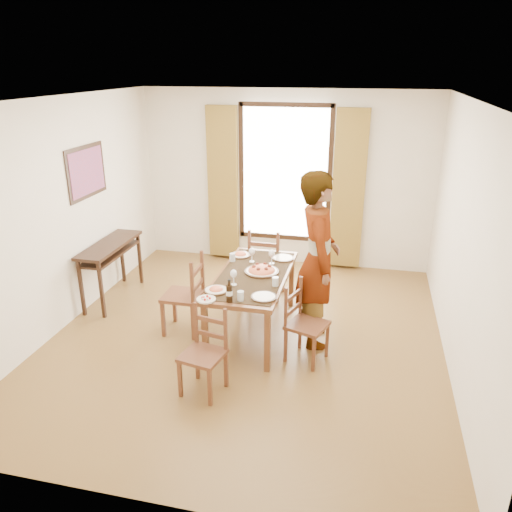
% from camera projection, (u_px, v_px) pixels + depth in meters
% --- Properties ---
extents(ground, '(5.00, 5.00, 0.00)m').
position_uv_depth(ground, '(247.00, 336.00, 5.94)').
color(ground, brown).
rests_on(ground, ground).
extents(room_shell, '(4.60, 5.10, 2.74)m').
position_uv_depth(room_shell, '(248.00, 208.00, 5.50)').
color(room_shell, white).
rests_on(room_shell, ground).
extents(console_table, '(0.38, 1.20, 0.80)m').
position_uv_depth(console_table, '(110.00, 252.00, 6.66)').
color(console_table, black).
rests_on(console_table, ground).
extents(dining_table, '(0.79, 1.68, 0.76)m').
position_uv_depth(dining_table, '(253.00, 280.00, 5.81)').
color(dining_table, brown).
rests_on(dining_table, ground).
extents(chair_west, '(0.44, 0.44, 0.98)m').
position_uv_depth(chair_west, '(185.00, 297.00, 5.90)').
color(chair_west, brown).
rests_on(chair_west, ground).
extents(chair_north, '(0.46, 0.46, 1.01)m').
position_uv_depth(chair_north, '(266.00, 265.00, 6.77)').
color(chair_north, brown).
rests_on(chair_north, ground).
extents(chair_south, '(0.45, 0.45, 0.87)m').
position_uv_depth(chair_south, '(204.00, 354.00, 4.83)').
color(chair_south, brown).
rests_on(chair_south, ground).
extents(chair_east, '(0.50, 0.50, 0.88)m').
position_uv_depth(chair_east, '(305.00, 325.00, 5.36)').
color(chair_east, brown).
rests_on(chair_east, ground).
extents(man, '(0.92, 0.77, 2.00)m').
position_uv_depth(man, '(318.00, 260.00, 5.52)').
color(man, gray).
rests_on(man, ground).
extents(plate_sw, '(0.27, 0.27, 0.05)m').
position_uv_depth(plate_sw, '(216.00, 289.00, 5.34)').
color(plate_sw, silver).
rests_on(plate_sw, dining_table).
extents(plate_se, '(0.27, 0.27, 0.05)m').
position_uv_depth(plate_se, '(264.00, 295.00, 5.18)').
color(plate_se, silver).
rests_on(plate_se, dining_table).
extents(plate_nw, '(0.27, 0.27, 0.05)m').
position_uv_depth(plate_nw, '(241.00, 254.00, 6.31)').
color(plate_nw, silver).
rests_on(plate_nw, dining_table).
extents(plate_ne, '(0.27, 0.27, 0.05)m').
position_uv_depth(plate_ne, '(283.00, 257.00, 6.21)').
color(plate_ne, silver).
rests_on(plate_ne, dining_table).
extents(pasta_platter, '(0.40, 0.40, 0.10)m').
position_uv_depth(pasta_platter, '(262.00, 268.00, 5.80)').
color(pasta_platter, '#B41B17').
rests_on(pasta_platter, dining_table).
extents(caprese_plate, '(0.20, 0.20, 0.04)m').
position_uv_depth(caprese_plate, '(206.00, 298.00, 5.14)').
color(caprese_plate, silver).
rests_on(caprese_plate, dining_table).
extents(wine_glass_a, '(0.08, 0.08, 0.18)m').
position_uv_depth(wine_glass_a, '(234.00, 277.00, 5.46)').
color(wine_glass_a, white).
rests_on(wine_glass_a, dining_table).
extents(wine_glass_b, '(0.08, 0.08, 0.18)m').
position_uv_depth(wine_glass_b, '(272.00, 257.00, 6.03)').
color(wine_glass_b, white).
rests_on(wine_glass_b, dining_table).
extents(wine_glass_c, '(0.08, 0.08, 0.18)m').
position_uv_depth(wine_glass_c, '(252.00, 255.00, 6.09)').
color(wine_glass_c, white).
rests_on(wine_glass_c, dining_table).
extents(tumbler_a, '(0.07, 0.07, 0.10)m').
position_uv_depth(tumbler_a, '(275.00, 282.00, 5.46)').
color(tumbler_a, silver).
rests_on(tumbler_a, dining_table).
extents(tumbler_b, '(0.07, 0.07, 0.10)m').
position_uv_depth(tumbler_b, '(232.00, 257.00, 6.13)').
color(tumbler_b, silver).
rests_on(tumbler_b, dining_table).
extents(tumbler_c, '(0.07, 0.07, 0.10)m').
position_uv_depth(tumbler_c, '(241.00, 296.00, 5.12)').
color(tumbler_c, silver).
rests_on(tumbler_c, dining_table).
extents(wine_bottle, '(0.07, 0.07, 0.25)m').
position_uv_depth(wine_bottle, '(229.00, 291.00, 5.06)').
color(wine_bottle, black).
rests_on(wine_bottle, dining_table).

